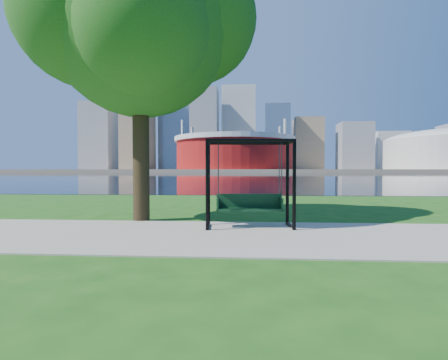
# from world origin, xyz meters

# --- Properties ---
(ground) EXTENTS (900.00, 900.00, 0.00)m
(ground) POSITION_xyz_m (0.00, 0.00, 0.00)
(ground) COLOR #1E5114
(ground) RESTS_ON ground
(path) EXTENTS (120.00, 4.00, 0.03)m
(path) POSITION_xyz_m (0.00, -0.50, 0.01)
(path) COLOR #9E937F
(path) RESTS_ON ground
(river) EXTENTS (900.00, 180.00, 0.02)m
(river) POSITION_xyz_m (0.00, 102.00, 0.01)
(river) COLOR black
(river) RESTS_ON ground
(far_bank) EXTENTS (900.00, 228.00, 2.00)m
(far_bank) POSITION_xyz_m (0.00, 306.00, 1.00)
(far_bank) COLOR #937F60
(far_bank) RESTS_ON ground
(stadium) EXTENTS (83.00, 83.00, 32.00)m
(stadium) POSITION_xyz_m (-10.00, 235.00, 14.23)
(stadium) COLOR maroon
(stadium) RESTS_ON far_bank
(skyline) EXTENTS (392.00, 66.00, 96.50)m
(skyline) POSITION_xyz_m (-4.27, 319.39, 35.89)
(skyline) COLOR gray
(skyline) RESTS_ON far_bank
(swing) EXTENTS (2.26, 1.12, 2.24)m
(swing) POSITION_xyz_m (0.44, 0.63, 1.08)
(swing) COLOR black
(swing) RESTS_ON ground
(park_tree) EXTENTS (6.68, 6.03, 8.30)m
(park_tree) POSITION_xyz_m (-2.75, 1.73, 5.76)
(park_tree) COLOR black
(park_tree) RESTS_ON ground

